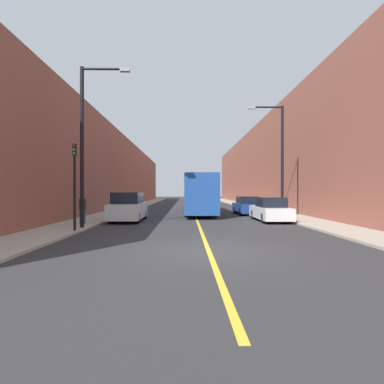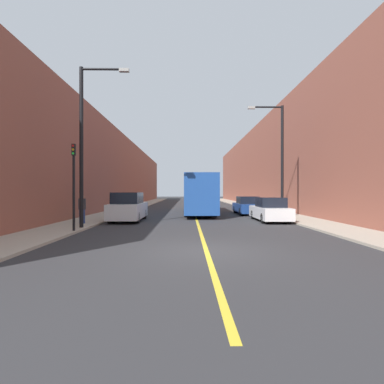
{
  "view_description": "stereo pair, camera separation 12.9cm",
  "coord_description": "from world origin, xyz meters",
  "views": [
    {
      "loc": [
        -0.75,
        -9.78,
        1.97
      ],
      "look_at": [
        -0.27,
        14.05,
        1.9
      ],
      "focal_mm": 28.0,
      "sensor_mm": 36.0,
      "label": 1
    },
    {
      "loc": [
        -0.62,
        -9.78,
        1.97
      ],
      "look_at": [
        -0.27,
        14.05,
        1.9
      ],
      "focal_mm": 28.0,
      "sensor_mm": 36.0,
      "label": 2
    }
  ],
  "objects": [
    {
      "name": "bus",
      "position": [
        0.36,
        16.68,
        1.75
      ],
      "size": [
        2.44,
        12.44,
        3.26
      ],
      "color": "#1E4793",
      "rests_on": "ground"
    },
    {
      "name": "building_row_left",
      "position": [
        -10.39,
        30.0,
        4.46
      ],
      "size": [
        4.0,
        72.0,
        8.93
      ],
      "primitive_type": "cube",
      "color": "brown",
      "rests_on": "ground"
    },
    {
      "name": "road_center_line",
      "position": [
        0.0,
        30.0,
        0.0
      ],
      "size": [
        0.16,
        72.0,
        0.01
      ],
      "primitive_type": "cube",
      "color": "gold",
      "rests_on": "ground"
    },
    {
      "name": "ground_plane",
      "position": [
        0.0,
        0.0,
        0.0
      ],
      "size": [
        200.0,
        200.0,
        0.0
      ],
      "primitive_type": "plane",
      "color": "#2D2D30"
    },
    {
      "name": "building_row_right",
      "position": [
        10.39,
        30.0,
        5.33
      ],
      "size": [
        4.0,
        72.0,
        10.66
      ],
      "primitive_type": "cube",
      "color": "brown",
      "rests_on": "ground"
    },
    {
      "name": "street_lamp_right",
      "position": [
        5.88,
        11.29,
        4.6
      ],
      "size": [
        2.55,
        0.24,
        7.92
      ],
      "color": "black",
      "rests_on": "sidewalk_right"
    },
    {
      "name": "pedestrian",
      "position": [
        -6.72,
        7.58,
        0.97
      ],
      "size": [
        0.37,
        0.23,
        1.68
      ],
      "color": "navy",
      "rests_on": "sidewalk_left"
    },
    {
      "name": "sidewalk_right",
      "position": [
        7.09,
        30.0,
        0.05
      ],
      "size": [
        2.6,
        72.0,
        0.11
      ],
      "primitive_type": "cube",
      "color": "#A89E8C",
      "rests_on": "ground"
    },
    {
      "name": "traffic_light",
      "position": [
        -5.99,
        4.39,
        2.34
      ],
      "size": [
        0.16,
        0.18,
        4.09
      ],
      "color": "black",
      "rests_on": "sidewalk_left"
    },
    {
      "name": "parked_suv_left",
      "position": [
        -4.54,
        10.01,
        0.88
      ],
      "size": [
        1.91,
        4.74,
        1.89
      ],
      "color": "silver",
      "rests_on": "ground"
    },
    {
      "name": "car_right_near",
      "position": [
        4.79,
        9.76,
        0.7
      ],
      "size": [
        1.78,
        4.54,
        1.57
      ],
      "color": "silver",
      "rests_on": "ground"
    },
    {
      "name": "street_lamp_left",
      "position": [
        -5.89,
        5.69,
        4.77
      ],
      "size": [
        2.55,
        0.24,
        8.25
      ],
      "color": "black",
      "rests_on": "sidewalk_left"
    },
    {
      "name": "sidewalk_left",
      "position": [
        -7.09,
        30.0,
        0.05
      ],
      "size": [
        2.6,
        72.0,
        0.11
      ],
      "primitive_type": "cube",
      "color": "#A89E8C",
      "rests_on": "ground"
    },
    {
      "name": "car_right_mid",
      "position": [
        4.49,
        15.73,
        0.69
      ],
      "size": [
        1.83,
        4.7,
        1.53
      ],
      "color": "navy",
      "rests_on": "ground"
    }
  ]
}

